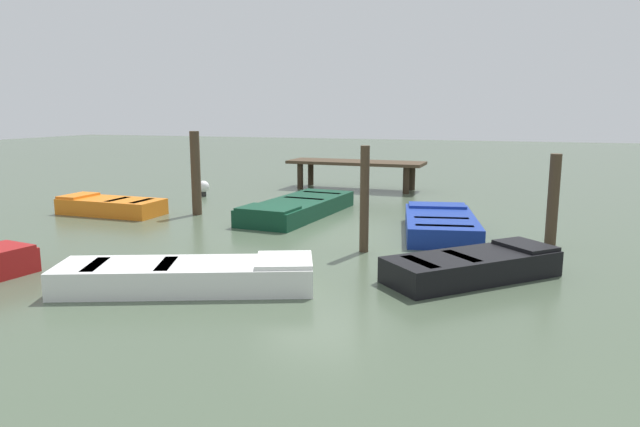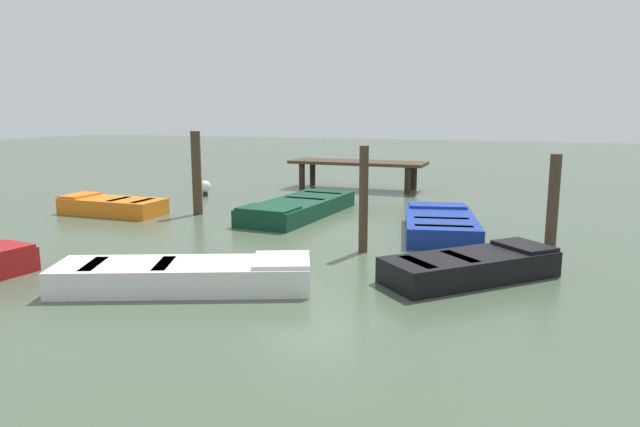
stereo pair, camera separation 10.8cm
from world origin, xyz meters
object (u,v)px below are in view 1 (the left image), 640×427
Objects in this scene: rowboat_black at (473,265)px; rowboat_dark_green at (298,207)px; rowboat_blue at (440,224)px; marker_buoy at (203,187)px; rowboat_orange at (111,206)px; mooring_piling_mid_left at (196,173)px; dock_segment at (356,165)px; mooring_piling_near_right at (553,200)px; rowboat_white at (188,275)px; mooring_piling_center at (364,199)px.

rowboat_black and rowboat_dark_green have the same top height.
rowboat_black and rowboat_blue have the same top height.
rowboat_dark_green is at bearing -28.95° from marker_buoy.
rowboat_orange is 2.36m from mooring_piling_mid_left.
dock_segment is 6.41m from mooring_piling_mid_left.
dock_segment is 1.41× the size of rowboat_blue.
mooring_piling_near_right reaches higher than dock_segment.
rowboat_white is 6.14m from rowboat_dark_green.
mooring_piling_center is 4.13× the size of marker_buoy.
rowboat_white is at bearing -85.93° from dock_segment.
mooring_piling_mid_left is (-3.07, 5.46, 0.84)m from rowboat_white.
mooring_piling_near_right is at bearing -111.21° from rowboat_blue.
dock_segment is 1.70× the size of rowboat_orange.
rowboat_blue is 8.26m from rowboat_orange.
dock_segment reaches higher than rowboat_blue.
mooring_piling_near_right reaches higher than rowboat_orange.
mooring_piling_center is (2.36, -8.26, 0.18)m from dock_segment.
mooring_piling_center is at bearing 167.21° from rowboat_orange.
rowboat_white is 1.44× the size of rowboat_orange.
marker_buoy is (-7.59, 3.21, 0.07)m from rowboat_blue.
rowboat_blue is at bearing 79.87° from rowboat_dark_green.
mooring_piling_near_right is (10.44, -0.13, 0.68)m from rowboat_orange.
marker_buoy reaches higher than rowboat_black.
rowboat_orange is at bearing -68.49° from rowboat_dark_green.
mooring_piling_near_right is (5.82, -1.44, 0.68)m from rowboat_dark_green.
rowboat_blue is (3.53, -6.22, -0.60)m from dock_segment.
rowboat_white is 2.15× the size of mooring_piling_near_right.
mooring_piling_mid_left is at bearing -112.34° from dock_segment.
rowboat_orange is at bearing 118.23° from rowboat_black.
dock_segment is 2.17× the size of mooring_piling_mid_left.
dock_segment is 1.10× the size of rowboat_dark_green.
rowboat_black is 5.71× the size of marker_buoy.
mooring_piling_mid_left is 8.37m from mooring_piling_near_right.
rowboat_dark_green is (-4.52, 4.23, -0.00)m from rowboat_black.
mooring_piling_near_right is (8.33, -0.79, -0.15)m from mooring_piling_mid_left.
dock_segment is 8.06m from rowboat_orange.
marker_buoy is at bearing 97.64° from rowboat_white.
mooring_piling_mid_left is at bearing 154.07° from mooring_piling_center.
marker_buoy is at bearing 116.98° from mooring_piling_mid_left.
mooring_piling_center reaches higher than rowboat_black.
rowboat_blue is at bearing -22.95° from marker_buoy.
dock_segment is at bearing 71.40° from rowboat_white.
rowboat_black is 3.16m from mooring_piling_near_right.
marker_buoy is at bearing -113.29° from rowboat_dark_green.
rowboat_black is 1.30× the size of mooring_piling_mid_left.
mooring_piling_center is at bearing -25.93° from mooring_piling_mid_left.
dock_segment is 9.52× the size of marker_buoy.
rowboat_white is 9.44m from marker_buoy.
mooring_piling_near_right is (1.30, 2.80, 0.68)m from rowboat_black.
dock_segment reaches higher than rowboat_orange.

